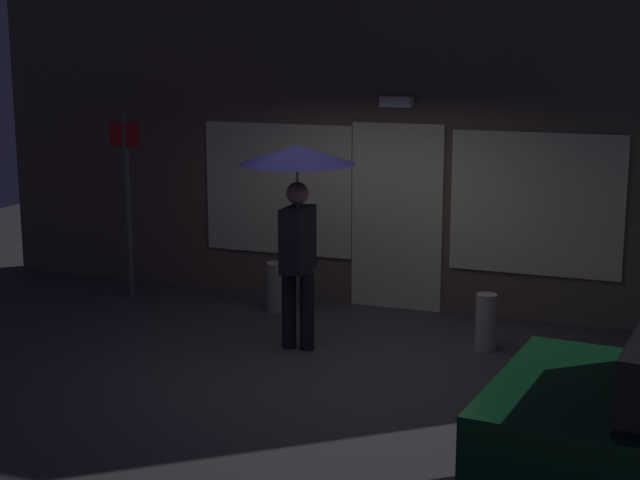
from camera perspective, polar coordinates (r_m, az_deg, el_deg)
name	(u,v)px	position (r m, az deg, el deg)	size (l,w,h in m)	color
ground_plane	(332,363)	(9.79, 0.69, -7.15)	(18.00, 18.00, 0.00)	#423F44
building_facade	(402,126)	(11.54, 4.82, 6.62)	(10.81, 0.48, 4.34)	brown
person_with_umbrella	(297,187)	(9.84, -1.33, 3.08)	(1.18, 1.18, 2.12)	black
street_sign_post	(128,194)	(12.17, -11.15, 2.64)	(0.40, 0.07, 2.28)	#595B60
sidewalk_bollard	(277,287)	(11.49, -2.52, -2.77)	(0.24, 0.24, 0.59)	#9E998E
sidewalk_bollard_2	(486,322)	(10.22, 9.65, -4.75)	(0.21, 0.21, 0.60)	#B2A899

